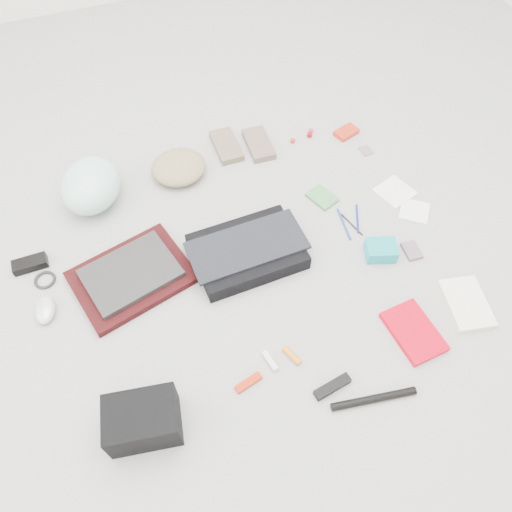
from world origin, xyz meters
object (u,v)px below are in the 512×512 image
object	(u,v)px
camera_bag	(143,420)
book_red	(414,332)
laptop	(131,273)
accordion_wallet	(381,250)
messenger_bag	(247,252)
bike_helmet	(91,185)

from	to	relation	value
camera_bag	book_red	world-z (taller)	camera_bag
laptop	camera_bag	world-z (taller)	camera_bag
accordion_wallet	messenger_bag	bearing A→B (deg)	178.93
laptop	book_red	world-z (taller)	laptop
messenger_bag	camera_bag	distance (m)	0.69
messenger_bag	bike_helmet	world-z (taller)	bike_helmet
camera_bag	accordion_wallet	distance (m)	1.01
bike_helmet	accordion_wallet	world-z (taller)	bike_helmet
messenger_bag	camera_bag	bearing A→B (deg)	-137.72
bike_helmet	accordion_wallet	distance (m)	1.14
messenger_bag	book_red	bearing A→B (deg)	-51.70
bike_helmet	book_red	xyz separation A→B (m)	(0.89, -0.97, -0.07)
accordion_wallet	camera_bag	bearing A→B (deg)	-143.39
bike_helmet	book_red	bearing A→B (deg)	-23.04
laptop	accordion_wallet	world-z (taller)	accordion_wallet
messenger_bag	camera_bag	world-z (taller)	camera_bag
bike_helmet	messenger_bag	bearing A→B (deg)	-20.81
messenger_bag	book_red	distance (m)	0.64
laptop	camera_bag	xyz separation A→B (m)	(-0.08, -0.54, 0.03)
messenger_bag	book_red	size ratio (longest dim) A/B	1.85
messenger_bag	camera_bag	size ratio (longest dim) A/B	1.84
book_red	accordion_wallet	size ratio (longest dim) A/B	1.90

